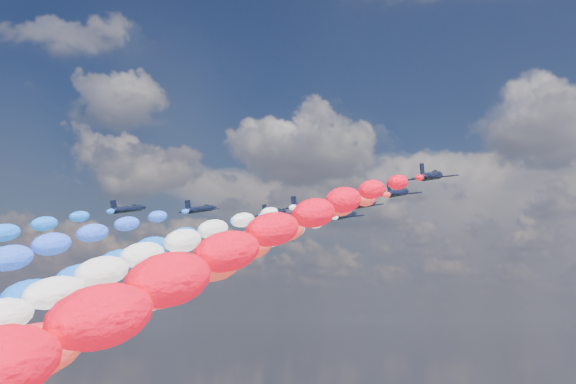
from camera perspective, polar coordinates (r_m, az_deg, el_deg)
The scene contains 14 objects.
jet_0 at distance 163.36m, azimuth -11.66°, elevation -1.24°, with size 8.60×11.53×2.54m, color black, non-canonical shape.
jet_1 at distance 161.01m, azimuth -6.44°, elevation -1.26°, with size 8.60×11.53×2.54m, color black, non-canonical shape.
jet_2 at distance 166.01m, azimuth -1.03°, elevation -1.56°, with size 8.60×11.53×2.54m, color black, non-canonical shape.
trail_2 at distance 119.00m, azimuth -16.73°, elevation -7.88°, with size 6.69×115.46×45.16m, color blue, non-canonical shape.
jet_3 at distance 154.69m, azimuth 1.27°, elevation -0.99°, with size 8.60×11.53×2.54m, color black, non-canonical shape.
trail_3 at distance 106.25m, azimuth -15.16°, elevation -7.82°, with size 6.69×115.46×45.16m, color white, non-canonical shape.
jet_4 at distance 169.96m, azimuth 4.23°, elevation -1.72°, with size 8.60×11.53×2.54m, color black, non-canonical shape.
trail_4 at distance 119.04m, azimuth -9.00°, elevation -8.15°, with size 6.69×115.46×45.16m, color white, non-canonical shape.
jet_5 at distance 154.44m, azimuth 5.48°, elevation -0.94°, with size 8.60×11.53×2.54m, color black, non-canonical shape.
trail_5 at distance 102.97m, azimuth -9.14°, elevation -7.98°, with size 6.69×115.46×45.16m, color red, non-canonical shape.
jet_6 at distance 140.69m, azimuth 8.04°, elevation -0.06°, with size 8.60×11.53×2.54m, color black, non-canonical shape.
trail_6 at distance 87.82m, azimuth -7.45°, elevation -7.81°, with size 6.69×115.46×45.16m, color red, non-canonical shape.
jet_7 at distance 125.08m, azimuth 10.43°, elevation 1.16°, with size 8.60×11.53×2.54m, color black, non-canonical shape.
trail_7 at distance 71.05m, azimuth -6.78°, elevation -7.49°, with size 6.69×115.46×45.16m, color #FB051C, non-canonical shape.
Camera 1 is at (77.79, -122.73, 75.90)m, focal length 48.59 mm.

